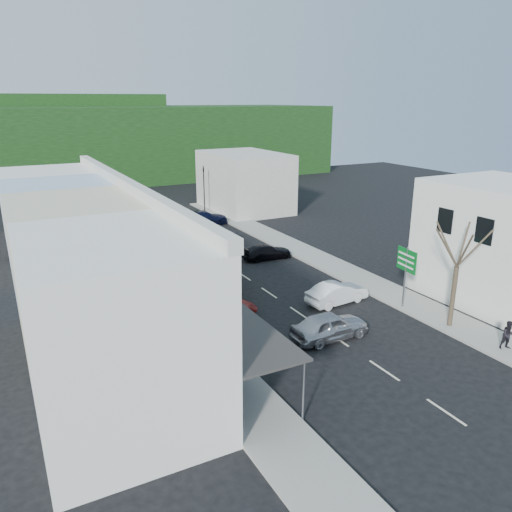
{
  "coord_description": "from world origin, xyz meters",
  "views": [
    {
      "loc": [
        -16.21,
        -24.8,
        13.17
      ],
      "look_at": [
        0.0,
        6.0,
        2.2
      ],
      "focal_mm": 35.0,
      "sensor_mm": 36.0,
      "label": 1
    }
  ],
  "objects_px": {
    "car_silver": "(330,328)",
    "pedestrian_left": "(170,323)",
    "pedestrian_right": "(509,334)",
    "bus": "(190,257)",
    "direction_sign": "(405,279)",
    "car_white": "(337,293)",
    "street_tree": "(457,267)",
    "traffic_signal": "(204,190)",
    "car_red": "(220,309)"
  },
  "relations": [
    {
      "from": "car_silver",
      "to": "pedestrian_left",
      "type": "height_order",
      "value": "pedestrian_left"
    },
    {
      "from": "pedestrian_left",
      "to": "pedestrian_right",
      "type": "bearing_deg",
      "value": -108.67
    },
    {
      "from": "bus",
      "to": "pedestrian_right",
      "type": "relative_size",
      "value": 6.82
    },
    {
      "from": "pedestrian_left",
      "to": "direction_sign",
      "type": "height_order",
      "value": "direction_sign"
    },
    {
      "from": "car_white",
      "to": "pedestrian_left",
      "type": "xyz_separation_m",
      "value": [
        -11.64,
        0.09,
        0.3
      ]
    },
    {
      "from": "pedestrian_left",
      "to": "street_tree",
      "type": "distance_m",
      "value": 16.9
    },
    {
      "from": "car_silver",
      "to": "direction_sign",
      "type": "distance_m",
      "value": 7.06
    },
    {
      "from": "car_silver",
      "to": "pedestrian_left",
      "type": "xyz_separation_m",
      "value": [
        -8.1,
        4.15,
        0.3
      ]
    },
    {
      "from": "pedestrian_right",
      "to": "direction_sign",
      "type": "height_order",
      "value": "direction_sign"
    },
    {
      "from": "pedestrian_right",
      "to": "car_silver",
      "type": "bearing_deg",
      "value": 167.79
    },
    {
      "from": "bus",
      "to": "direction_sign",
      "type": "bearing_deg",
      "value": -50.92
    },
    {
      "from": "street_tree",
      "to": "traffic_signal",
      "type": "xyz_separation_m",
      "value": [
        -0.96,
        36.65,
        -1.08
      ]
    },
    {
      "from": "car_red",
      "to": "pedestrian_right",
      "type": "relative_size",
      "value": 2.71
    },
    {
      "from": "street_tree",
      "to": "traffic_signal",
      "type": "height_order",
      "value": "street_tree"
    },
    {
      "from": "pedestrian_right",
      "to": "street_tree",
      "type": "relative_size",
      "value": 0.22
    },
    {
      "from": "bus",
      "to": "pedestrian_left",
      "type": "height_order",
      "value": "bus"
    },
    {
      "from": "bus",
      "to": "car_silver",
      "type": "height_order",
      "value": "bus"
    },
    {
      "from": "car_white",
      "to": "direction_sign",
      "type": "bearing_deg",
      "value": -135.89
    },
    {
      "from": "car_silver",
      "to": "direction_sign",
      "type": "xyz_separation_m",
      "value": [
        6.8,
        1.29,
        1.4
      ]
    },
    {
      "from": "bus",
      "to": "direction_sign",
      "type": "xyz_separation_m",
      "value": [
        10.09,
        -12.39,
        0.55
      ]
    },
    {
      "from": "car_white",
      "to": "car_red",
      "type": "xyz_separation_m",
      "value": [
        -8.03,
        1.22,
        0.0
      ]
    },
    {
      "from": "car_white",
      "to": "street_tree",
      "type": "distance_m",
      "value": 7.93
    },
    {
      "from": "car_red",
      "to": "street_tree",
      "type": "distance_m",
      "value": 14.3
    },
    {
      "from": "bus",
      "to": "street_tree",
      "type": "height_order",
      "value": "street_tree"
    },
    {
      "from": "direction_sign",
      "to": "street_tree",
      "type": "relative_size",
      "value": 0.54
    },
    {
      "from": "direction_sign",
      "to": "street_tree",
      "type": "xyz_separation_m",
      "value": [
        0.51,
        -3.45,
        1.78
      ]
    },
    {
      "from": "street_tree",
      "to": "traffic_signal",
      "type": "distance_m",
      "value": 36.68
    },
    {
      "from": "pedestrian_left",
      "to": "traffic_signal",
      "type": "distance_m",
      "value": 33.65
    },
    {
      "from": "car_white",
      "to": "pedestrian_left",
      "type": "height_order",
      "value": "pedestrian_left"
    },
    {
      "from": "pedestrian_right",
      "to": "traffic_signal",
      "type": "xyz_separation_m",
      "value": [
        -1.37,
        40.22,
        1.8
      ]
    },
    {
      "from": "pedestrian_left",
      "to": "traffic_signal",
      "type": "height_order",
      "value": "traffic_signal"
    },
    {
      "from": "direction_sign",
      "to": "street_tree",
      "type": "bearing_deg",
      "value": -74.71
    },
    {
      "from": "traffic_signal",
      "to": "pedestrian_left",
      "type": "bearing_deg",
      "value": 80.44
    },
    {
      "from": "pedestrian_left",
      "to": "pedestrian_right",
      "type": "distance_m",
      "value": 18.65
    },
    {
      "from": "pedestrian_left",
      "to": "direction_sign",
      "type": "distance_m",
      "value": 15.21
    },
    {
      "from": "direction_sign",
      "to": "pedestrian_right",
      "type": "bearing_deg",
      "value": -75.63
    },
    {
      "from": "direction_sign",
      "to": "car_red",
      "type": "bearing_deg",
      "value": 167.48
    },
    {
      "from": "street_tree",
      "to": "car_red",
      "type": "bearing_deg",
      "value": 147.79
    },
    {
      "from": "direction_sign",
      "to": "traffic_signal",
      "type": "relative_size",
      "value": 0.75
    },
    {
      "from": "bus",
      "to": "pedestrian_left",
      "type": "relative_size",
      "value": 6.82
    },
    {
      "from": "bus",
      "to": "car_silver",
      "type": "bearing_deg",
      "value": -76.58
    },
    {
      "from": "car_red",
      "to": "traffic_signal",
      "type": "xyz_separation_m",
      "value": [
        10.84,
        29.22,
        2.1
      ]
    },
    {
      "from": "pedestrian_left",
      "to": "pedestrian_right",
      "type": "height_order",
      "value": "same"
    },
    {
      "from": "pedestrian_left",
      "to": "car_silver",
      "type": "bearing_deg",
      "value": -103.84
    },
    {
      "from": "car_red",
      "to": "street_tree",
      "type": "xyz_separation_m",
      "value": [
        11.8,
        -7.43,
        3.17
      ]
    },
    {
      "from": "car_white",
      "to": "direction_sign",
      "type": "distance_m",
      "value": 4.5
    },
    {
      "from": "car_red",
      "to": "pedestrian_right",
      "type": "xyz_separation_m",
      "value": [
        12.21,
        -11.0,
        0.3
      ]
    },
    {
      "from": "car_red",
      "to": "direction_sign",
      "type": "relative_size",
      "value": 1.1
    },
    {
      "from": "pedestrian_right",
      "to": "pedestrian_left",
      "type": "bearing_deg",
      "value": 172.37
    },
    {
      "from": "pedestrian_left",
      "to": "traffic_signal",
      "type": "relative_size",
      "value": 0.3
    }
  ]
}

